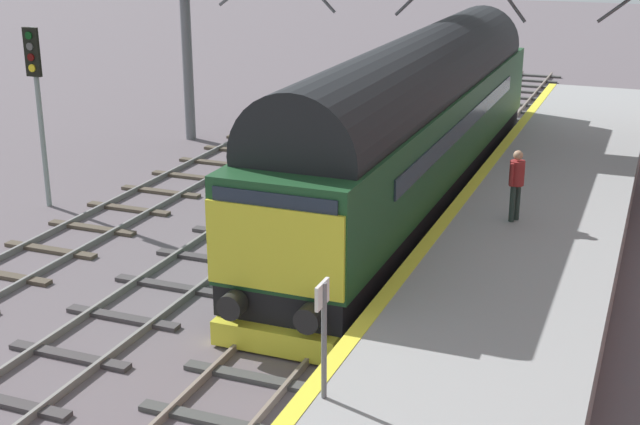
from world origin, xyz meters
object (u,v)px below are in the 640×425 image
waiting_passenger (517,179)px  platform_number_sign (323,322)px  diesel_locomotive (415,119)px  signal_post_mid (37,92)px

waiting_passenger → platform_number_sign: bearing=-164.8°
diesel_locomotive → waiting_passenger: bearing=-42.4°
diesel_locomotive → signal_post_mid: bearing=-159.5°
platform_number_sign → waiting_passenger: bearing=82.2°
diesel_locomotive → platform_number_sign: size_ratio=10.32×
signal_post_mid → waiting_passenger: signal_post_mid is taller
signal_post_mid → diesel_locomotive: bearing=20.5°
diesel_locomotive → platform_number_sign: (2.00, -11.77, -0.28)m
signal_post_mid → platform_number_sign: (11.34, -8.27, -0.96)m
signal_post_mid → waiting_passenger: size_ratio=2.96×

